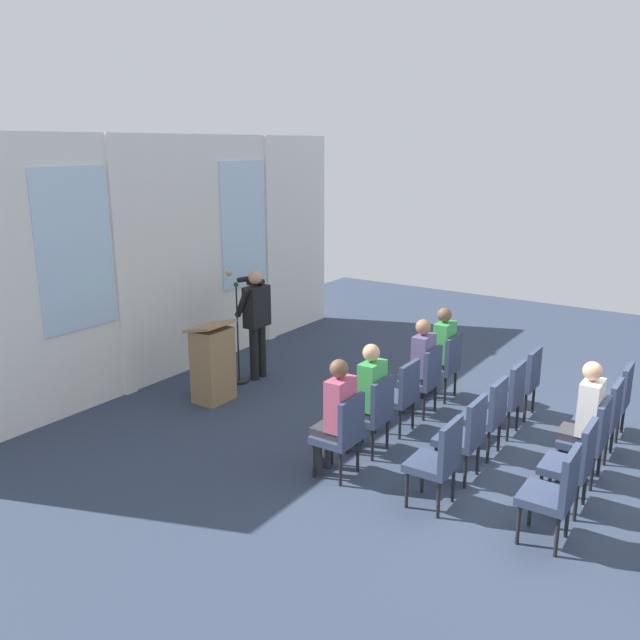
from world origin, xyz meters
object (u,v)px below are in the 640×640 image
(chair_r0_c0, at_px, (342,431))
(chair_r1_c0, at_px, (439,458))
(mic_stand, at_px, (239,361))
(chair_r2_c3, at_px, (604,414))
(speaker, at_px, (256,316))
(chair_r2_c0, at_px, (555,490))
(audience_r0_c4, at_px, (441,348))
(chair_r2_c1, at_px, (574,461))
(chair_r1_c1, at_px, (465,433))
(chair_r0_c4, at_px, (445,363))
(chair_r1_c4, at_px, (524,378))
(lectern, at_px, (213,363))
(chair_r0_c1, at_px, (374,411))
(audience_r0_c0, at_px, (336,412))
(chair_r0_c3, at_px, (424,377))
(audience_r2_c2, at_px, (584,415))
(audience_r0_c3, at_px, (419,362))
(chair_r2_c4, at_px, (615,396))
(audience_r0_c1, at_px, (368,393))
(chair_r1_c2, at_px, (488,412))
(chair_r1_c3, at_px, (507,394))
(chair_r2_c2, at_px, (590,436))
(chair_r0_c2, at_px, (401,393))

(chair_r0_c0, xyz_separation_m, chair_r1_c0, (0.00, -1.12, 0.00))
(mic_stand, relative_size, chair_r2_c3, 1.65)
(speaker, bearing_deg, chair_r2_c0, -111.32)
(audience_r0_c4, xyz_separation_m, chair_r2_c1, (-2.06, -2.32, -0.20))
(mic_stand, relative_size, chair_r1_c1, 1.65)
(chair_r0_c4, height_order, chair_r1_c4, same)
(lectern, relative_size, chair_r0_c1, 1.23)
(lectern, relative_size, chair_r2_c3, 1.23)
(audience_r0_c0, height_order, audience_r0_c4, audience_r0_c0)
(chair_r0_c3, bearing_deg, audience_r2_c2, -107.65)
(chair_r0_c4, relative_size, chair_r1_c4, 1.00)
(audience_r0_c3, xyz_separation_m, audience_r0_c4, (0.69, -0.00, 0.01))
(speaker, xyz_separation_m, chair_r2_c4, (0.79, -5.00, -0.45))
(chair_r1_c4, bearing_deg, chair_r2_c3, -121.53)
(chair_r0_c0, bearing_deg, chair_r1_c4, -22.17)
(mic_stand, height_order, lectern, mic_stand)
(chair_r1_c4, xyz_separation_m, chair_r2_c3, (-0.69, -1.12, 0.00))
(audience_r0_c1, xyz_separation_m, audience_r0_c3, (1.37, 0.00, -0.01))
(chair_r0_c0, distance_m, chair_r0_c1, 0.69)
(audience_r0_c4, xyz_separation_m, chair_r2_c3, (-0.69, -2.32, -0.20))
(audience_r0_c3, distance_m, chair_r1_c2, 1.40)
(audience_r0_c1, distance_m, chair_r1_c3, 1.83)
(chair_r0_c0, bearing_deg, audience_r2_c2, -57.53)
(chair_r1_c0, distance_m, chair_r1_c3, 2.06)
(chair_r0_c4, distance_m, chair_r2_c0, 3.54)
(audience_r0_c3, relative_size, chair_r1_c3, 1.40)
(chair_r1_c2, xyz_separation_m, chair_r1_c3, (0.69, 0.00, 0.00))
(mic_stand, bearing_deg, speaker, -18.36)
(chair_r0_c0, bearing_deg, lectern, 71.98)
(chair_r2_c0, bearing_deg, chair_r0_c0, 90.00)
(chair_r1_c3, distance_m, chair_r2_c2, 1.31)
(chair_r0_c4, relative_size, chair_r2_c1, 1.00)
(audience_r0_c1, xyz_separation_m, chair_r0_c4, (2.06, -0.08, -0.20))
(chair_r2_c1, bearing_deg, lectern, 87.85)
(chair_r1_c1, distance_m, chair_r2_c3, 1.77)
(speaker, relative_size, chair_r1_c1, 1.80)
(chair_r1_c2, bearing_deg, chair_r2_c1, -121.53)
(chair_r2_c2, bearing_deg, mic_stand, 87.00)
(audience_r0_c4, xyz_separation_m, chair_r1_c2, (-1.37, -1.20, -0.20))
(speaker, distance_m, chair_r2_c1, 5.18)
(chair_r0_c2, relative_size, chair_r2_c3, 1.00)
(chair_r1_c2, height_order, chair_r1_c3, same)
(chair_r1_c1, bearing_deg, audience_r0_c1, 90.00)
(chair_r0_c0, relative_size, chair_r1_c0, 1.00)
(chair_r0_c3, bearing_deg, chair_r0_c1, 180.00)
(chair_r0_c3, bearing_deg, audience_r0_c4, 6.73)
(chair_r0_c0, height_order, chair_r0_c4, same)
(chair_r1_c1, bearing_deg, chair_r2_c2, -58.47)
(chair_r1_c2, bearing_deg, audience_r2_c2, -90.00)
(chair_r0_c1, xyz_separation_m, chair_r2_c4, (2.06, -2.24, 0.00))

